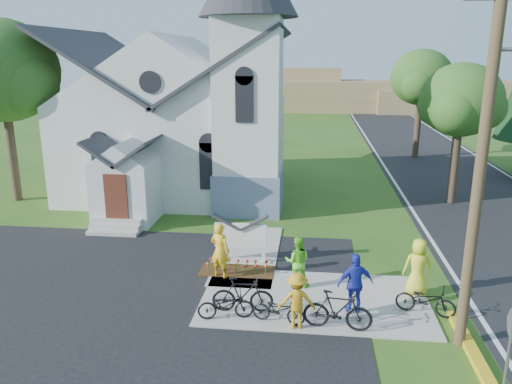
# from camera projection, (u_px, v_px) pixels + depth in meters

# --- Properties ---
(ground) EXTENTS (120.00, 120.00, 0.00)m
(ground) POSITION_uv_depth(u_px,v_px,m) (265.00, 306.00, 15.20)
(ground) COLOR #2E5718
(ground) RESTS_ON ground
(parking_lot) EXTENTS (20.00, 16.00, 0.02)m
(parking_lot) POSITION_uv_depth(u_px,v_px,m) (11.00, 326.00, 14.03)
(parking_lot) COLOR black
(parking_lot) RESTS_ON ground
(road) EXTENTS (8.00, 90.00, 0.02)m
(road) POSITION_uv_depth(u_px,v_px,m) (463.00, 188.00, 28.50)
(road) COLOR black
(road) RESTS_ON ground
(sidewalk) EXTENTS (7.00, 4.00, 0.05)m
(sidewalk) POSITION_uv_depth(u_px,v_px,m) (314.00, 300.00, 15.51)
(sidewalk) COLOR #A09A91
(sidewalk) RESTS_ON ground
(church) EXTENTS (12.35, 12.00, 13.00)m
(church) POSITION_uv_depth(u_px,v_px,m) (184.00, 97.00, 26.35)
(church) COLOR silver
(church) RESTS_ON ground
(church_sign) EXTENTS (2.20, 0.40, 1.70)m
(church_sign) POSITION_uv_depth(u_px,v_px,m) (241.00, 236.00, 18.12)
(church_sign) COLOR #A09A91
(church_sign) RESTS_ON ground
(flower_bed) EXTENTS (2.60, 1.10, 0.07)m
(flower_bed) POSITION_uv_depth(u_px,v_px,m) (237.00, 271.00, 17.52)
(flower_bed) COLOR #3C2510
(flower_bed) RESTS_ON ground
(utility_pole) EXTENTS (3.45, 0.28, 10.00)m
(utility_pole) POSITION_uv_depth(u_px,v_px,m) (486.00, 142.00, 11.75)
(utility_pole) COLOR #453322
(utility_pole) RESTS_ON ground
(stop_sign) EXTENTS (0.11, 0.76, 2.48)m
(stop_sign) POSITION_uv_depth(u_px,v_px,m) (512.00, 341.00, 10.12)
(stop_sign) COLOR gray
(stop_sign) RESTS_ON ground
(tree_lot_corner) EXTENTS (5.60, 5.60, 9.15)m
(tree_lot_corner) POSITION_uv_depth(u_px,v_px,m) (2.00, 71.00, 24.51)
(tree_lot_corner) COLOR #33251C
(tree_lot_corner) RESTS_ON ground
(tree_road_near) EXTENTS (4.00, 4.00, 7.05)m
(tree_road_near) POSITION_uv_depth(u_px,v_px,m) (461.00, 101.00, 24.40)
(tree_road_near) COLOR #33251C
(tree_road_near) RESTS_ON ground
(tree_road_mid) EXTENTS (4.40, 4.40, 7.80)m
(tree_road_mid) POSITION_uv_depth(u_px,v_px,m) (422.00, 78.00, 35.69)
(tree_road_mid) COLOR #33251C
(tree_road_mid) RESTS_ON ground
(distant_hills) EXTENTS (61.00, 10.00, 5.60)m
(distant_hills) POSITION_uv_depth(u_px,v_px,m) (328.00, 94.00, 68.23)
(distant_hills) COLOR olive
(distant_hills) RESTS_ON ground
(cyclist_0) EXTENTS (0.82, 0.68, 1.92)m
(cyclist_0) POSITION_uv_depth(u_px,v_px,m) (220.00, 250.00, 16.83)
(cyclist_0) COLOR yellow
(cyclist_0) RESTS_ON sidewalk
(bike_0) EXTENTS (1.69, 0.87, 0.84)m
(bike_0) POSITION_uv_depth(u_px,v_px,m) (226.00, 305.00, 14.26)
(bike_0) COLOR black
(bike_0) RESTS_ON sidewalk
(cyclist_1) EXTENTS (0.83, 0.65, 1.70)m
(cyclist_1) POSITION_uv_depth(u_px,v_px,m) (297.00, 261.00, 16.20)
(cyclist_1) COLOR #60D127
(cyclist_1) RESTS_ON sidewalk
(bike_1) EXTENTS (1.84, 0.63, 1.09)m
(bike_1) POSITION_uv_depth(u_px,v_px,m) (243.00, 295.00, 14.60)
(bike_1) COLOR black
(bike_1) RESTS_ON sidewalk
(cyclist_2) EXTENTS (1.16, 0.73, 1.84)m
(cyclist_2) POSITION_uv_depth(u_px,v_px,m) (355.00, 283.00, 14.49)
(cyclist_2) COLOR #232EB0
(cyclist_2) RESTS_ON sidewalk
(bike_2) EXTENTS (1.60, 0.82, 0.80)m
(bike_2) POSITION_uv_depth(u_px,v_px,m) (279.00, 310.00, 14.05)
(bike_2) COLOR black
(bike_2) RESTS_ON sidewalk
(cyclist_3) EXTENTS (1.11, 0.73, 1.62)m
(cyclist_3) POSITION_uv_depth(u_px,v_px,m) (297.00, 300.00, 13.71)
(cyclist_3) COLOR orange
(cyclist_3) RESTS_ON sidewalk
(bike_3) EXTENTS (1.95, 0.73, 1.14)m
(bike_3) POSITION_uv_depth(u_px,v_px,m) (338.00, 310.00, 13.66)
(bike_3) COLOR black
(bike_3) RESTS_ON sidewalk
(cyclist_4) EXTENTS (0.91, 0.60, 1.84)m
(cyclist_4) POSITION_uv_depth(u_px,v_px,m) (418.00, 267.00, 15.62)
(cyclist_4) COLOR yellow
(cyclist_4) RESTS_ON sidewalk
(bike_4) EXTENTS (1.80, 1.08, 0.89)m
(bike_4) POSITION_uv_depth(u_px,v_px,m) (426.00, 300.00, 14.50)
(bike_4) COLOR black
(bike_4) RESTS_ON sidewalk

